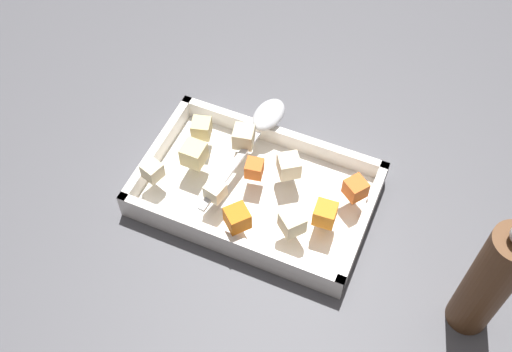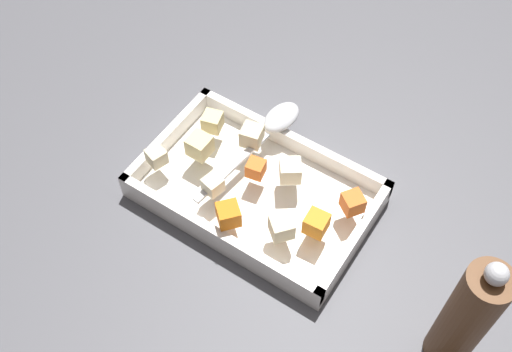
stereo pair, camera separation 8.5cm
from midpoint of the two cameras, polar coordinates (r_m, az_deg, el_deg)
The scene contains 15 objects.
ground_plane at distance 0.88m, azimuth 2.65°, elevation -2.81°, with size 4.00×4.00×0.00m, color #4C4C51.
baking_dish at distance 0.88m, azimuth 2.75°, elevation -1.70°, with size 0.32×0.20×0.04m.
carrot_chunk_center at distance 0.81m, azimuth 0.49°, elevation -3.77°, with size 0.03×0.03×0.03m, color orange.
carrot_chunk_corner_sw at distance 0.85m, azimuth 2.82°, elevation 0.51°, with size 0.02×0.02×0.02m, color orange.
carrot_chunk_near_spoon at distance 0.81m, azimuth 8.52°, elevation -4.52°, with size 0.03×0.03×0.03m, color orange.
carrot_chunk_corner_se at distance 0.84m, azimuth 11.69°, elevation -2.60°, with size 0.03×0.03×0.03m, color orange.
potato_chunk_back_center at distance 0.87m, azimuth -2.42°, elevation 2.59°, with size 0.03×0.03×0.03m, color #E0CC89.
potato_chunk_heap_top at distance 0.84m, azimuth -1.08°, elevation -1.02°, with size 0.02×0.02×0.02m, color beige.
potato_chunk_mid_right at distance 0.80m, azimuth 5.38°, elevation -4.89°, with size 0.03×0.03×0.03m, color beige.
potato_chunk_near_left at distance 0.88m, azimuth 2.35°, elevation 3.52°, with size 0.03×0.03×0.03m, color beige.
potato_chunk_rim_edge at distance 0.85m, azimuth 6.00°, elevation 0.31°, with size 0.03×0.03×0.03m, color beige.
potato_chunk_far_left at distance 0.87m, azimuth -6.33°, elevation 1.60°, with size 0.02×0.02×0.02m, color beige.
potato_chunk_front_center at distance 0.90m, azimuth -1.32°, elevation 4.80°, with size 0.03×0.03×0.03m, color #E0CC89.
serving_spoon at distance 0.91m, azimuth 4.48°, elevation 4.66°, with size 0.05×0.22×0.02m.
pepper_mill at distance 0.75m, azimuth 21.81°, elevation -12.14°, with size 0.05×0.05×0.22m.
Camera 2 is at (0.26, -0.40, 0.75)m, focal length 43.87 mm.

